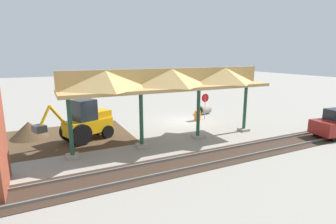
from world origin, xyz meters
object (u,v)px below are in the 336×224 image
object	(u,v)px
stop_sign	(205,101)
backhoe	(86,122)
concrete_pipe	(204,110)
traffic_barrel	(198,116)

from	to	relation	value
stop_sign	backhoe	size ratio (longest dim) A/B	0.45
backhoe	concrete_pipe	bearing A→B (deg)	-164.00
concrete_pipe	backhoe	bearing A→B (deg)	16.00
backhoe	concrete_pipe	distance (m)	12.37
stop_sign	backhoe	world-z (taller)	backhoe
backhoe	traffic_barrel	world-z (taller)	backhoe
stop_sign	concrete_pipe	xyz separation A→B (m)	(-1.14, -1.74, -1.23)
stop_sign	traffic_barrel	bearing A→B (deg)	16.54
backhoe	concrete_pipe	xyz separation A→B (m)	(-11.87, -3.40, -0.82)
traffic_barrel	concrete_pipe	bearing A→B (deg)	-135.97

